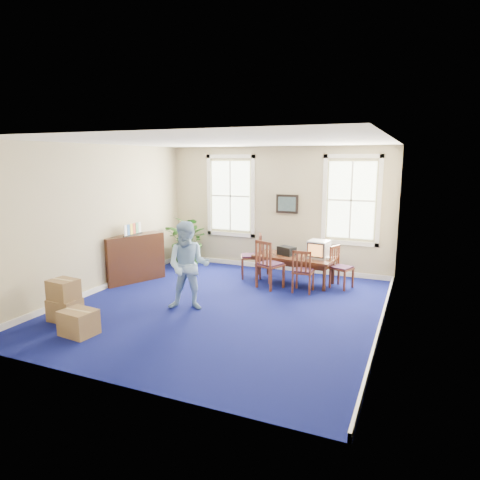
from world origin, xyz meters
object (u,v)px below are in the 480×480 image
at_px(conference_table, 294,269).
at_px(potted_plant, 189,241).
at_px(chair_near_left, 270,264).
at_px(cardboard_boxes, 77,299).
at_px(crt_tv, 319,249).
at_px(credenza, 133,258).
at_px(man, 188,266).

xyz_separation_m(conference_table, potted_plant, (-3.10, 0.45, 0.37)).
height_order(chair_near_left, cardboard_boxes, chair_near_left).
height_order(crt_tv, potted_plant, potted_plant).
xyz_separation_m(chair_near_left, potted_plant, (-2.72, 1.09, 0.14)).
bearing_deg(credenza, chair_near_left, 38.44).
height_order(potted_plant, cardboard_boxes, potted_plant).
distance_m(crt_tv, cardboard_boxes, 5.28).
bearing_deg(crt_tv, credenza, -153.37).
height_order(conference_table, chair_near_left, chair_near_left).
xyz_separation_m(crt_tv, potted_plant, (-3.66, 0.41, -0.15)).
bearing_deg(man, credenza, 133.30).
height_order(crt_tv, chair_near_left, chair_near_left).
distance_m(credenza, potted_plant, 1.92).
relative_size(conference_table, crt_tv, 3.87).
bearing_deg(potted_plant, man, -60.33).
height_order(man, cardboard_boxes, man).
height_order(man, potted_plant, man).
height_order(conference_table, credenza, credenza).
relative_size(man, cardboard_boxes, 1.23).
xyz_separation_m(chair_near_left, cardboard_boxes, (-2.56, -3.25, -0.15)).
bearing_deg(chair_near_left, conference_table, -97.18).
bearing_deg(crt_tv, conference_table, -168.34).
distance_m(chair_near_left, cardboard_boxes, 4.14).
relative_size(crt_tv, chair_near_left, 0.44).
bearing_deg(potted_plant, cardboard_boxes, -87.89).
bearing_deg(man, chair_near_left, 44.74).
bearing_deg(potted_plant, credenza, -103.86).
bearing_deg(chair_near_left, potted_plant, 1.91).
xyz_separation_m(chair_near_left, credenza, (-3.18, -0.77, 0.02)).
bearing_deg(conference_table, chair_near_left, -115.02).
bearing_deg(cardboard_boxes, potted_plant, 92.11).
distance_m(credenza, cardboard_boxes, 2.57).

